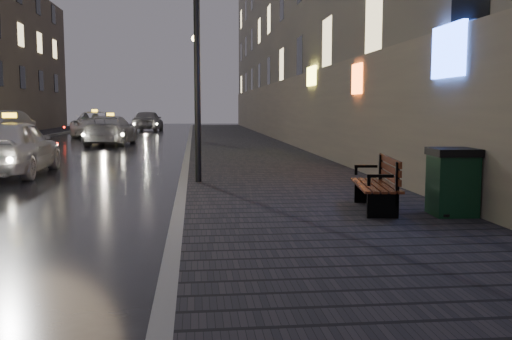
% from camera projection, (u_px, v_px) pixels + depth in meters
% --- Properties ---
extents(ground, '(120.00, 120.00, 0.00)m').
position_uv_depth(ground, '(49.00, 260.00, 6.89)').
color(ground, black).
rests_on(ground, ground).
extents(sidewalk, '(4.60, 58.00, 0.15)m').
position_uv_depth(sidewalk, '(238.00, 144.00, 28.05)').
color(sidewalk, black).
rests_on(sidewalk, ground).
extents(curb, '(0.20, 58.00, 0.15)m').
position_uv_depth(curb, '(189.00, 144.00, 27.80)').
color(curb, slate).
rests_on(curb, ground).
extents(building_near, '(1.80, 50.00, 13.00)m').
position_uv_depth(building_near, '(290.00, 23.00, 31.65)').
color(building_near, '#605B54').
rests_on(building_near, ground).
extents(lamp_near, '(0.36, 0.36, 5.28)m').
position_uv_depth(lamp_near, '(197.00, 33.00, 12.64)').
color(lamp_near, black).
rests_on(lamp_near, sidewalk).
extents(lamp_far, '(0.36, 0.36, 5.28)m').
position_uv_depth(lamp_far, '(195.00, 74.00, 28.45)').
color(lamp_far, black).
rests_on(lamp_far, sidewalk).
extents(bench, '(0.84, 1.80, 0.88)m').
position_uv_depth(bench, '(379.00, 183.00, 9.40)').
color(bench, black).
rests_on(bench, sidewalk).
extents(trash_bin, '(0.74, 0.74, 1.06)m').
position_uv_depth(trash_bin, '(452.00, 181.00, 8.95)').
color(trash_bin, black).
rests_on(trash_bin, sidewalk).
extents(taxi_near, '(1.88, 4.60, 1.56)m').
position_uv_depth(taxi_near, '(11.00, 147.00, 15.49)').
color(taxi_near, silver).
rests_on(taxi_near, ground).
extents(taxi_mid, '(2.37, 5.10, 1.44)m').
position_uv_depth(taxi_mid, '(111.00, 130.00, 28.34)').
color(taxi_mid, silver).
rests_on(taxi_mid, ground).
extents(taxi_far, '(3.17, 5.95, 1.59)m').
position_uv_depth(taxi_far, '(95.00, 124.00, 36.37)').
color(taxi_far, silver).
rests_on(taxi_far, ground).
extents(car_far, '(2.36, 4.96, 1.64)m').
position_uv_depth(car_far, '(148.00, 121.00, 45.20)').
color(car_far, gray).
rests_on(car_far, ground).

